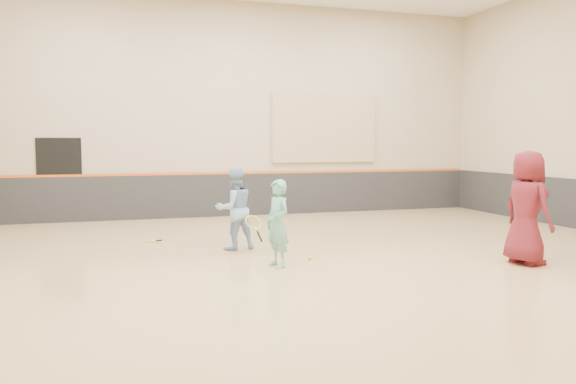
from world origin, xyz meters
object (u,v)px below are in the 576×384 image
object	(u,v)px
young_man	(527,208)
spare_racket	(152,239)
girl	(278,223)
instructor	(235,209)

from	to	relation	value
young_man	spare_racket	world-z (taller)	young_man
girl	young_man	size ratio (longest dim) A/B	0.75
girl	spare_racket	size ratio (longest dim) A/B	2.35
instructor	young_man	size ratio (longest dim) A/B	0.82
girl	young_man	bearing A→B (deg)	59.30
instructor	spare_racket	world-z (taller)	instructor
instructor	young_man	bearing A→B (deg)	136.50
young_man	spare_racket	bearing A→B (deg)	50.30
girl	spare_racket	bearing A→B (deg)	-164.96
girl	young_man	world-z (taller)	young_man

